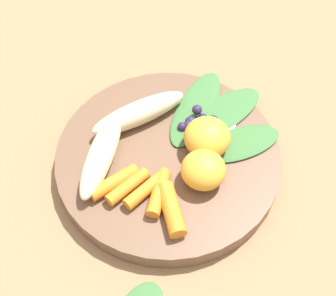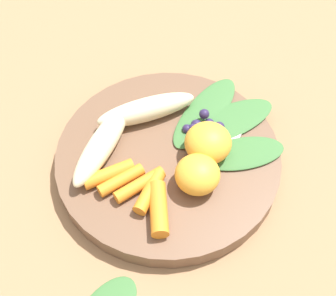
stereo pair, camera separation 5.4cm
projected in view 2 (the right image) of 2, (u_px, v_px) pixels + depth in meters
The scene contains 16 objects.
ground_plane at pixel (168, 164), 0.57m from camera, with size 2.40×2.40×0.00m, color #99704C.
bowl at pixel (168, 159), 0.56m from camera, with size 0.27×0.27×0.02m, color brown.
banana_peeled_left at pixel (102, 145), 0.54m from camera, with size 0.12×0.03×0.03m, color beige.
banana_peeled_right at pixel (146, 110), 0.57m from camera, with size 0.12×0.03×0.03m, color beige.
orange_segment_near at pixel (208, 143), 0.53m from camera, with size 0.05×0.05×0.04m, color #F4A833.
orange_segment_far at pixel (197, 174), 0.51m from camera, with size 0.05×0.05×0.04m, color #F4A833.
carrot_front at pixel (109, 174), 0.52m from camera, with size 0.02×0.02×0.06m, color orange.
carrot_mid_left at pixel (121, 180), 0.52m from camera, with size 0.01×0.01×0.06m, color orange.
carrot_mid_right at pixel (140, 185), 0.51m from camera, with size 0.01×0.01×0.06m, color orange.
carrot_rear at pixel (145, 191), 0.51m from camera, with size 0.02×0.02×0.05m, color orange.
carrot_small at pixel (159, 209), 0.49m from camera, with size 0.02×0.02×0.06m, color orange.
blueberry_pile at pixel (200, 128), 0.56m from camera, with size 0.05×0.05×0.02m.
coconut_shred_patch at pixel (225, 130), 0.57m from camera, with size 0.04×0.04×0.00m, color white.
kale_leaf_left at pixel (242, 153), 0.54m from camera, with size 0.10×0.05×0.01m, color #3D7038.
kale_leaf_right at pixel (226, 122), 0.57m from camera, with size 0.13×0.05×0.01m, color #3D7038.
kale_leaf_rear at pixel (205, 112), 0.58m from camera, with size 0.13×0.05×0.01m, color #3D7038.
Camera 2 is at (0.30, 0.11, 0.47)m, focal length 49.67 mm.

